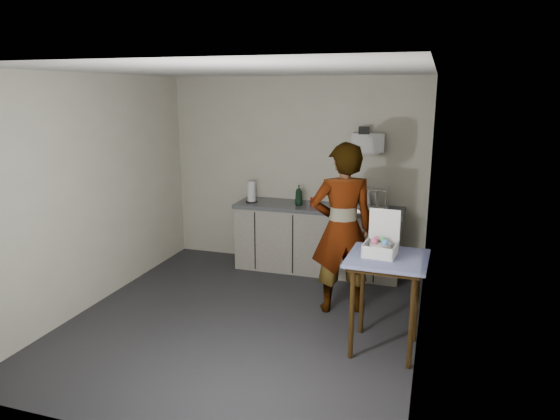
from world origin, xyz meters
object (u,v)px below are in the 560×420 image
(paper_towel, at_px, (251,192))
(soda_can, at_px, (312,201))
(dark_bottle, at_px, (298,197))
(bakery_box, at_px, (381,245))
(kitchen_counter, at_px, (318,240))
(dish_rack, at_px, (371,204))
(standing_man, at_px, (342,229))
(side_table, at_px, (387,269))
(soap_bottle, at_px, (299,195))

(paper_towel, bearing_deg, soda_can, 4.28)
(dark_bottle, bearing_deg, bakery_box, -55.05)
(kitchen_counter, relative_size, dish_rack, 5.56)
(standing_man, height_order, paper_towel, standing_man)
(soda_can, height_order, dish_rack, dish_rack)
(standing_man, xyz_separation_m, soda_can, (-0.62, 1.15, 0.02))
(soda_can, xyz_separation_m, dark_bottle, (-0.20, 0.01, 0.05))
(soda_can, relative_size, bakery_box, 0.27)
(soda_can, bearing_deg, bakery_box, -59.17)
(paper_towel, bearing_deg, side_table, -42.07)
(kitchen_counter, relative_size, side_table, 2.41)
(soap_bottle, distance_m, dark_bottle, 0.07)
(side_table, bearing_deg, standing_man, 129.01)
(standing_man, distance_m, soda_can, 1.31)
(kitchen_counter, xyz_separation_m, dark_bottle, (-0.28, 0.01, 0.59))
(soap_bottle, distance_m, dish_rack, 0.96)
(side_table, relative_size, dish_rack, 2.31)
(side_table, distance_m, standing_man, 0.94)
(side_table, xyz_separation_m, paper_towel, (-2.03, 1.83, 0.24))
(standing_man, relative_size, bakery_box, 4.65)
(soda_can, distance_m, dark_bottle, 0.20)
(soap_bottle, xyz_separation_m, paper_towel, (-0.67, -0.01, 0.00))
(standing_man, distance_m, paper_towel, 1.83)
(kitchen_counter, bearing_deg, dark_bottle, 177.33)
(dark_bottle, bearing_deg, dish_rack, 0.58)
(side_table, distance_m, dish_rack, 1.97)
(paper_towel, height_order, dish_rack, paper_towel)
(soap_bottle, distance_m, soda_can, 0.20)
(side_table, xyz_separation_m, standing_man, (-0.56, 0.74, 0.14))
(kitchen_counter, bearing_deg, standing_man, -64.96)
(paper_towel, height_order, bakery_box, bakery_box)
(soap_bottle, distance_m, paper_towel, 0.67)
(paper_towel, distance_m, dish_rack, 1.63)
(kitchen_counter, bearing_deg, soap_bottle, -169.49)
(kitchen_counter, height_order, paper_towel, paper_towel)
(side_table, height_order, dark_bottle, dark_bottle)
(soda_can, height_order, dark_bottle, dark_bottle)
(dark_bottle, relative_size, paper_towel, 0.72)
(standing_man, relative_size, dark_bottle, 9.02)
(side_table, bearing_deg, dish_rack, 103.80)
(dark_bottle, height_order, dish_rack, dish_rack)
(dark_bottle, xyz_separation_m, bakery_box, (1.31, -1.87, 0.01))
(kitchen_counter, relative_size, paper_towel, 7.66)
(kitchen_counter, relative_size, soda_can, 20.45)
(bakery_box, bearing_deg, kitchen_counter, 124.60)
(kitchen_counter, distance_m, standing_man, 1.37)
(side_table, height_order, standing_man, standing_man)
(side_table, bearing_deg, soap_bottle, 128.24)
(soda_can, bearing_deg, kitchen_counter, -0.46)
(side_table, bearing_deg, bakery_box, 154.89)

